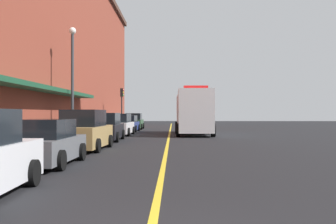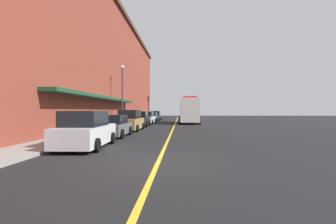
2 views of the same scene
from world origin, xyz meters
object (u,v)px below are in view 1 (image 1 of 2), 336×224
at_px(parked_car_2, 85,131).
at_px(street_lamp_left, 72,71).
at_px(box_truck, 193,113).
at_px(parking_meter_0, 73,125).
at_px(parked_car_6, 134,122).
at_px(parking_meter_1, 8,133).
at_px(parked_car_3, 105,128).
at_px(parked_car_4, 119,125).
at_px(parked_car_5, 127,124).
at_px(traffic_light_near, 122,100).
at_px(parked_car_1, 45,144).

distance_m(parked_car_2, street_lamp_left, 6.90).
height_order(box_truck, parking_meter_0, box_truck).
distance_m(parked_car_6, parking_meter_1, 28.89).
bearing_deg(parked_car_6, box_truck, -150.63).
height_order(parked_car_3, parked_car_4, parked_car_3).
height_order(parked_car_6, street_lamp_left, street_lamp_left).
distance_m(parked_car_4, parking_meter_1, 17.30).
height_order(parked_car_4, parked_car_6, parked_car_6).
bearing_deg(box_truck, parking_meter_1, -22.09).
xyz_separation_m(parked_car_2, parked_car_4, (-0.14, 12.15, -0.08)).
height_order(parked_car_2, parked_car_5, parked_car_2).
xyz_separation_m(parked_car_4, traffic_light_near, (-1.27, 11.31, 2.35)).
bearing_deg(street_lamp_left, box_truck, 44.48).
relative_size(parked_car_5, parked_car_6, 1.14).
relative_size(parked_car_1, parking_meter_0, 3.14).
relative_size(parked_car_3, parked_car_4, 1.01).
bearing_deg(parked_car_1, parked_car_5, 0.38).
distance_m(parked_car_1, parked_car_2, 5.39).
relative_size(parked_car_3, street_lamp_left, 0.67).
distance_m(parked_car_2, box_truck, 14.57).
height_order(parked_car_6, parking_meter_1, parked_car_6).
bearing_deg(traffic_light_near, parked_car_6, 12.75).
distance_m(parked_car_4, parked_car_5, 5.76).
bearing_deg(parked_car_6, parked_car_5, 179.41).
bearing_deg(traffic_light_near, street_lamp_left, -92.12).
bearing_deg(parked_car_6, traffic_light_near, 102.58).
xyz_separation_m(parked_car_2, street_lamp_left, (-2.07, 5.56, 3.52)).
bearing_deg(parked_car_1, traffic_light_near, 2.90).
height_order(parked_car_2, parked_car_6, parked_car_2).
bearing_deg(parked_car_6, parking_meter_1, 177.09).
distance_m(parked_car_6, parking_meter_0, 20.39).
bearing_deg(parked_car_2, parked_car_4, 2.13).
bearing_deg(parked_car_2, parked_car_1, -179.54).
height_order(parked_car_5, box_truck, box_truck).
relative_size(parked_car_2, parked_car_6, 1.10).
distance_m(box_truck, street_lamp_left, 11.37).
xyz_separation_m(parked_car_3, parking_meter_1, (-1.34, -11.12, 0.24)).
height_order(parked_car_1, parked_car_3, parked_car_3).
bearing_deg(parking_meter_1, parked_car_3, 83.11).
height_order(parked_car_6, parking_meter_0, parked_car_6).
relative_size(parked_car_2, parked_car_5, 0.97).
distance_m(parked_car_5, parking_meter_0, 14.55).
bearing_deg(parked_car_3, traffic_light_near, 3.59).
relative_size(parked_car_1, box_truck, 0.47).
height_order(parked_car_2, parking_meter_0, parked_car_2).
xyz_separation_m(parked_car_1, parked_car_3, (-0.03, 11.41, 0.09)).
relative_size(parked_car_6, street_lamp_left, 0.60).
bearing_deg(traffic_light_near, parking_meter_1, -90.12).
bearing_deg(box_truck, traffic_light_near, -144.96).
bearing_deg(parked_car_1, box_truck, -17.28).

